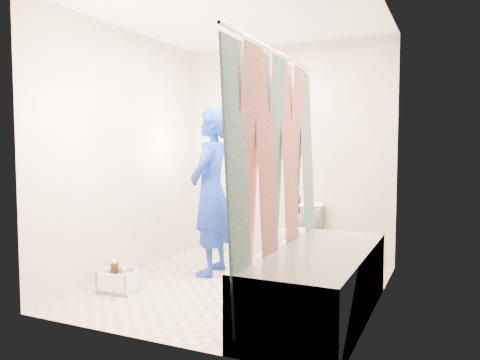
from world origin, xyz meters
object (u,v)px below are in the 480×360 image
at_px(toilet, 302,235).
at_px(plumber, 211,192).
at_px(bathtub, 318,282).
at_px(cleaning_caddy, 120,282).

distance_m(toilet, plumber, 1.08).
relative_size(bathtub, plumber, 1.07).
distance_m(bathtub, toilet, 1.47).
bearing_deg(toilet, bathtub, -72.73).
height_order(plumber, cleaning_caddy, plumber).
height_order(bathtub, cleaning_caddy, bathtub).
xyz_separation_m(toilet, plumber, (-0.73, -0.63, 0.49)).
bearing_deg(cleaning_caddy, bathtub, -0.17).
xyz_separation_m(toilet, cleaning_caddy, (-1.18, -1.49, -0.24)).
bearing_deg(toilet, cleaning_caddy, -133.05).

